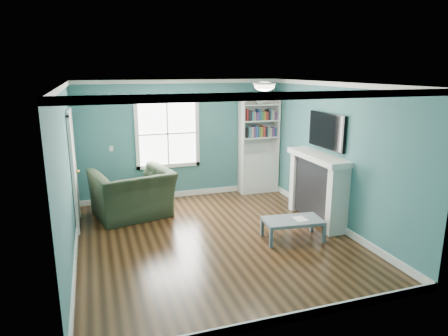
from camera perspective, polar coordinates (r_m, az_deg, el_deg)
name	(u,v)px	position (r m, az deg, el deg)	size (l,w,h in m)	color
floor	(215,239)	(6.92, -1.30, -10.07)	(5.00, 5.00, 0.00)	black
room_walls	(214,148)	(6.44, -1.37, 2.90)	(5.00, 5.00, 5.00)	#3B6D70
trim	(215,169)	(6.51, -1.36, -0.08)	(4.50, 5.00, 2.60)	white
window	(168,134)	(8.77, -8.05, 4.86)	(1.40, 0.06, 1.50)	white
bookshelf	(258,153)	(9.29, 4.93, 2.14)	(0.90, 0.35, 2.31)	silver
fireplace	(317,189)	(7.69, 13.21, -2.89)	(0.44, 1.58, 1.30)	black
tv	(327,131)	(7.52, 14.45, 5.17)	(0.06, 1.10, 0.65)	black
door	(73,169)	(7.65, -20.71, -0.13)	(0.12, 0.98, 2.17)	silver
ceiling_fixture	(265,86)	(6.74, 5.81, 11.62)	(0.38, 0.38, 0.15)	white
light_switch	(111,148)	(8.68, -15.81, 2.70)	(0.08, 0.01, 0.12)	white
recliner	(132,186)	(7.93, -12.99, -2.49)	(1.42, 0.92, 1.24)	#212D1C
coffee_table	(293,222)	(6.89, 9.81, -7.59)	(1.03, 0.63, 0.35)	#545E65
paper_sheet	(300,219)	(6.92, 10.83, -7.14)	(0.19, 0.25, 0.00)	white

